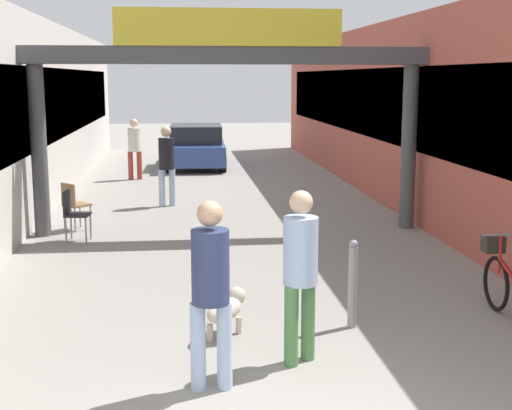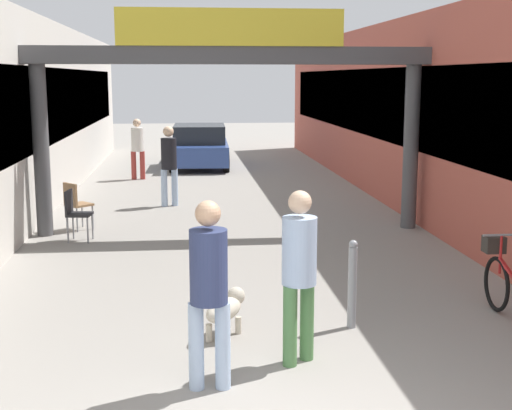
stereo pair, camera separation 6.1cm
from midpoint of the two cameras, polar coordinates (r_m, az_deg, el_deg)
storefront_right at (r=16.57m, az=15.45°, el=7.07°), size 3.00×26.00×4.01m
arcade_sign_gateway at (r=12.83m, az=-1.92°, el=10.15°), size 7.40×0.47×3.97m
pedestrian_with_dog at (r=6.96m, az=3.73°, el=-4.85°), size 0.48×0.48×1.73m
pedestrian_companion at (r=6.37m, az=-3.53°, el=-6.22°), size 0.39×0.36×1.74m
pedestrian_carrying_crate at (r=15.68m, az=-6.87°, el=3.57°), size 0.43×0.43×1.76m
pedestrian_elderly_walking at (r=20.00m, az=-9.37°, el=4.77°), size 0.39×0.37×1.68m
dog_on_leash at (r=7.86m, az=-2.17°, el=-8.30°), size 0.57×0.69×0.50m
bicycle_red_second at (r=8.77m, az=19.97°, el=-6.07°), size 0.46×1.69×0.98m
bollard_post_metal at (r=8.12m, az=7.93°, el=-6.23°), size 0.10×0.10×1.01m
cafe_chair_black_nearer at (r=12.64m, az=-14.15°, el=-0.42°), size 0.44×0.44×0.89m
cafe_chair_wood_farther at (r=13.55m, az=-14.13°, el=0.28°), size 0.56×0.56×0.89m
parked_car_blue at (r=22.70m, az=-4.46°, el=4.70°), size 1.89×4.05×1.33m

